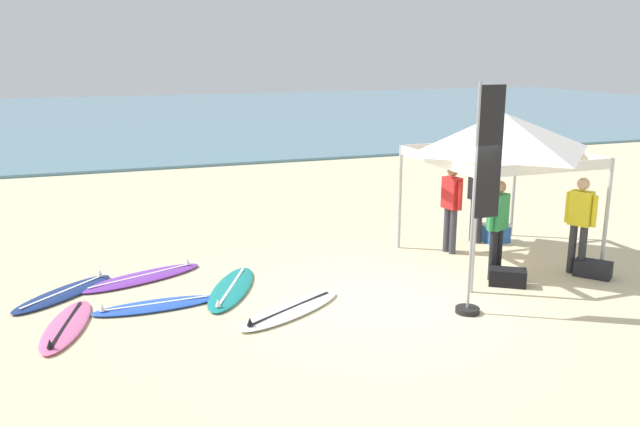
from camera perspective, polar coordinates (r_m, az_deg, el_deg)
ground_plane at (r=10.51m, az=6.14°, el=-7.48°), size 80.00×80.00×0.00m
sea at (r=40.30m, az=-13.64°, el=8.16°), size 80.00×36.00×0.10m
canopy_tent at (r=12.32m, az=15.34°, el=6.73°), size 2.75×2.75×2.75m
surfboard_blue at (r=10.48m, az=-14.04°, el=-7.69°), size 1.90×0.60×0.19m
surfboard_pink at (r=10.12m, az=-20.98°, el=-9.02°), size 0.96×1.98×0.19m
surfboard_purple at (r=11.78m, az=-15.07°, el=-5.33°), size 2.27×1.37×0.19m
surfboard_navy at (r=11.43m, az=-21.16°, el=-6.40°), size 1.78×1.74×0.19m
surfboard_teal at (r=10.96m, az=-7.64°, el=-6.41°), size 1.43×2.16×0.19m
surfboard_white at (r=10.01m, az=-2.58°, el=-8.31°), size 2.05×1.51×0.19m
person_green at (r=11.55m, az=15.02°, el=-0.77°), size 0.50×0.36×1.71m
person_red at (r=12.86m, az=11.22°, el=0.92°), size 0.28×0.54×1.71m
person_yellow at (r=12.25m, az=21.46°, el=-0.44°), size 0.36×0.50×1.71m
person_black at (r=13.70m, az=13.38°, el=1.60°), size 0.26×0.55×1.71m
banner_flag at (r=9.84m, az=13.58°, el=0.32°), size 0.60×0.36×3.40m
gear_bag_near_tent at (r=11.51m, az=15.82°, el=-5.29°), size 0.68×0.60×0.28m
gear_bag_by_pole at (r=12.41m, az=22.42°, el=-4.43°), size 0.62×0.67×0.28m
cooler_box at (r=13.96m, az=14.91°, el=-1.61°), size 0.50×0.36×0.39m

